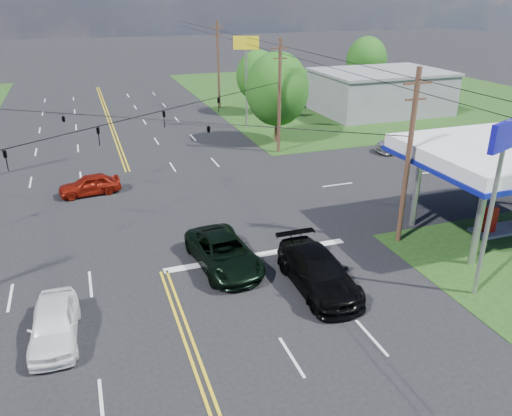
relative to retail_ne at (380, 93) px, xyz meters
name	(u,v)px	position (x,y,z in m)	size (l,w,h in m)	color
ground	(142,211)	(-30.00, -20.00, -2.20)	(280.00, 280.00, 0.00)	black
grass_ne	(362,92)	(5.00, 12.00, -2.20)	(46.00, 48.00, 0.03)	#1A3812
stop_bar	(258,255)	(-25.00, -28.00, -2.20)	(10.00, 0.50, 0.02)	silver
retail_ne	(380,93)	(0.00, 0.00, 0.00)	(14.00, 10.00, 4.40)	slate
pole_se	(408,157)	(-17.00, -29.00, 2.72)	(1.60, 0.28, 9.50)	#3C2319
pole_ne	(279,95)	(-17.00, -11.00, 2.72)	(1.60, 0.28, 9.50)	#3C2319
pole_right_far	(218,64)	(-17.00, 8.00, 2.97)	(1.60, 0.28, 10.00)	#3C2319
span_wire_signals	(133,118)	(-30.00, -20.00, 3.80)	(26.00, 18.00, 1.13)	black
power_lines	(132,78)	(-30.00, -22.00, 6.40)	(26.04, 100.00, 0.64)	black
tree_right_a	(277,89)	(-16.00, -8.00, 2.67)	(5.70, 5.70, 8.18)	#3C2319
tree_right_b	(258,76)	(-13.50, 4.00, 2.02)	(4.94, 4.94, 7.09)	#3C2319
tree_far_r	(366,60)	(4.00, 10.00, 2.34)	(5.32, 5.32, 7.63)	#3C2319
pickup_dkgreen	(224,252)	(-27.00, -28.50, -1.40)	(2.64, 5.73, 1.59)	black
suv_black	(318,272)	(-23.40, -31.88, -1.34)	(2.41, 5.94, 1.72)	black
pickup_white	(54,323)	(-34.96, -31.85, -1.44)	(1.79, 4.46, 1.52)	white
sedan_red	(90,185)	(-32.93, -15.88, -1.50)	(1.65, 4.10, 1.40)	maroon
sedan_far	(406,142)	(-6.41, -14.50, -1.40)	(2.25, 5.53, 1.60)	#B8B8BD
polesign_se	(501,161)	(-16.80, -34.78, 4.23)	(2.30, 1.11, 8.11)	#A5A5AA
polesign_ne	(246,56)	(-17.00, -2.30, 4.93)	(2.36, 1.22, 9.00)	#A5A5AA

